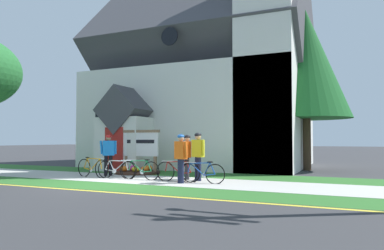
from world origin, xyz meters
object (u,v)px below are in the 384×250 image
(church_sign, at_px, (141,145))
(cyclist_in_orange_jersey, at_px, (198,152))
(bicycle_orange, at_px, (93,168))
(cyclist_in_white_jersey, at_px, (181,154))
(bicycle_black, at_px, (178,171))
(roadside_conifer, at_px, (306,64))
(cyclist_in_blue_jersey, at_px, (108,152))
(cyclist_in_red_jersey, at_px, (187,153))
(bicycle_white, at_px, (140,170))
(bicycle_green, at_px, (116,169))
(bicycle_blue, at_px, (202,173))

(church_sign, relative_size, cyclist_in_orange_jersey, 1.10)
(bicycle_orange, xyz_separation_m, cyclist_in_white_jersey, (4.14, -0.39, 0.62))
(bicycle_black, bearing_deg, church_sign, 142.49)
(roadside_conifer, bearing_deg, cyclist_in_white_jersey, -114.96)
(bicycle_black, xyz_separation_m, cyclist_in_blue_jersey, (-3.59, 0.67, 0.64))
(bicycle_black, xyz_separation_m, cyclist_in_red_jersey, (0.02, 0.72, 0.62))
(cyclist_in_red_jersey, xyz_separation_m, cyclist_in_white_jersey, (0.29, -1.14, 0.01))
(bicycle_white, height_order, bicycle_black, bicycle_black)
(bicycle_black, height_order, cyclist_in_orange_jersey, cyclist_in_orange_jersey)
(bicycle_white, distance_m, bicycle_green, 1.08)
(cyclist_in_white_jersey, bearing_deg, cyclist_in_orange_jersey, 73.95)
(cyclist_in_red_jersey, relative_size, roadside_conifer, 0.21)
(bicycle_black, xyz_separation_m, roadside_conifer, (3.73, 6.91, 4.92))
(cyclist_in_blue_jersey, distance_m, roadside_conifer, 10.53)
(bicycle_blue, height_order, cyclist_in_orange_jersey, cyclist_in_orange_jersey)
(cyclist_in_blue_jersey, height_order, roadside_conifer, roadside_conifer)
(cyclist_in_white_jersey, height_order, roadside_conifer, roadside_conifer)
(bicycle_blue, height_order, cyclist_in_blue_jersey, cyclist_in_blue_jersey)
(cyclist_in_blue_jersey, xyz_separation_m, cyclist_in_white_jersey, (3.90, -1.09, -0.01))
(bicycle_white, distance_m, roadside_conifer, 10.01)
(bicycle_black, distance_m, bicycle_blue, 0.97)
(bicycle_black, xyz_separation_m, cyclist_in_white_jersey, (0.31, -0.43, 0.63))
(church_sign, bearing_deg, cyclist_in_red_jersey, -27.80)
(bicycle_green, xyz_separation_m, roadside_conifer, (6.44, 6.90, 4.94))
(bicycle_white, distance_m, bicycle_blue, 2.60)
(church_sign, xyz_separation_m, cyclist_in_red_jersey, (3.06, -1.61, -0.28))
(bicycle_green, xyz_separation_m, cyclist_in_orange_jersey, (3.28, 0.49, 0.69))
(bicycle_orange, distance_m, bicycle_black, 3.83)
(cyclist_in_blue_jersey, xyz_separation_m, roadside_conifer, (7.31, 6.24, 4.29))
(bicycle_blue, relative_size, bicycle_green, 0.98)
(cyclist_in_red_jersey, distance_m, cyclist_in_white_jersey, 1.18)
(bicycle_green, distance_m, cyclist_in_red_jersey, 2.90)
(bicycle_orange, bearing_deg, cyclist_in_red_jersey, 11.12)
(bicycle_orange, height_order, cyclist_in_red_jersey, cyclist_in_red_jersey)
(roadside_conifer, bearing_deg, church_sign, -145.90)
(bicycle_black, relative_size, roadside_conifer, 0.22)
(cyclist_in_red_jersey, height_order, cyclist_in_white_jersey, cyclist_in_white_jersey)
(bicycle_green, height_order, cyclist_in_red_jersey, cyclist_in_red_jersey)
(bicycle_blue, distance_m, roadside_conifer, 9.02)
(cyclist_in_blue_jersey, distance_m, cyclist_in_red_jersey, 3.61)
(bicycle_white, distance_m, cyclist_in_white_jersey, 2.09)
(bicycle_white, distance_m, bicycle_orange, 2.20)
(bicycle_blue, bearing_deg, church_sign, 148.52)
(cyclist_in_red_jersey, bearing_deg, roadside_conifer, 59.13)
(bicycle_orange, bearing_deg, cyclist_in_white_jersey, -5.34)
(bicycle_orange, relative_size, cyclist_in_red_jersey, 1.04)
(bicycle_orange, bearing_deg, bicycle_blue, -0.96)
(bicycle_white, bearing_deg, cyclist_in_orange_jersey, 11.67)
(bicycle_white, relative_size, bicycle_orange, 0.98)
(bicycle_orange, xyz_separation_m, bicycle_black, (3.83, 0.04, -0.01))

